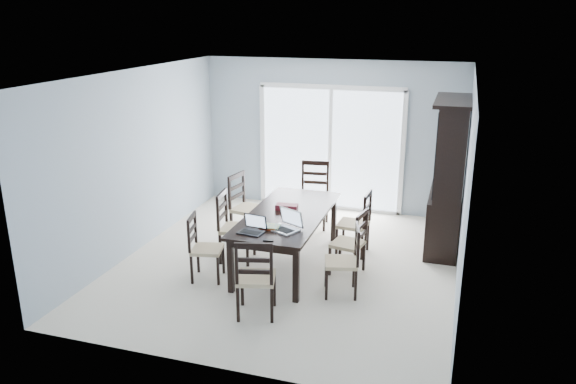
{
  "coord_description": "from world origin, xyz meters",
  "views": [
    {
      "loc": [
        2.13,
        -6.8,
        3.32
      ],
      "look_at": [
        0.01,
        0.0,
        1.05
      ],
      "focal_mm": 35.0,
      "sensor_mm": 36.0,
      "label": 1
    }
  ],
  "objects_px": {
    "chair_left_mid": "(230,219)",
    "chair_right_near": "(349,253)",
    "cell_phone": "(268,240)",
    "chair_right_mid": "(354,236)",
    "chair_end_far": "(314,187)",
    "chair_left_near": "(200,240)",
    "chair_left_far": "(243,199)",
    "laptop_dark": "(251,229)",
    "hot_tub": "(332,164)",
    "china_hutch": "(448,178)",
    "chair_end_near": "(255,271)",
    "chair_right_far": "(360,216)",
    "game_box": "(287,207)",
    "dining_table": "(288,218)",
    "laptop_silver": "(283,226)"
  },
  "relations": [
    {
      "from": "china_hutch",
      "to": "chair_right_near",
      "type": "xyz_separation_m",
      "value": [
        -1.06,
        -1.86,
        -0.53
      ]
    },
    {
      "from": "chair_left_far",
      "to": "chair_end_far",
      "type": "xyz_separation_m",
      "value": [
        0.88,
        0.9,
        0.02
      ]
    },
    {
      "from": "dining_table",
      "to": "china_hutch",
      "type": "height_order",
      "value": "china_hutch"
    },
    {
      "from": "chair_right_near",
      "to": "chair_right_far",
      "type": "xyz_separation_m",
      "value": [
        -0.09,
        1.24,
        0.03
      ]
    },
    {
      "from": "dining_table",
      "to": "hot_tub",
      "type": "relative_size",
      "value": 0.94
    },
    {
      "from": "chair_end_far",
      "to": "laptop_dark",
      "type": "relative_size",
      "value": 3.68
    },
    {
      "from": "game_box",
      "to": "hot_tub",
      "type": "height_order",
      "value": "hot_tub"
    },
    {
      "from": "china_hutch",
      "to": "chair_right_near",
      "type": "bearing_deg",
      "value": -119.63
    },
    {
      "from": "chair_left_far",
      "to": "chair_end_near",
      "type": "xyz_separation_m",
      "value": [
        1.03,
        -2.22,
        -0.03
      ]
    },
    {
      "from": "dining_table",
      "to": "chair_left_near",
      "type": "bearing_deg",
      "value": -141.05
    },
    {
      "from": "chair_left_near",
      "to": "laptop_dark",
      "type": "xyz_separation_m",
      "value": [
        0.73,
        -0.07,
        0.27
      ]
    },
    {
      "from": "chair_right_far",
      "to": "cell_phone",
      "type": "relative_size",
      "value": 8.87
    },
    {
      "from": "chair_right_mid",
      "to": "chair_end_far",
      "type": "xyz_separation_m",
      "value": [
        -0.98,
        1.67,
        0.1
      ]
    },
    {
      "from": "china_hutch",
      "to": "game_box",
      "type": "bearing_deg",
      "value": -151.6
    },
    {
      "from": "china_hutch",
      "to": "game_box",
      "type": "xyz_separation_m",
      "value": [
        -2.08,
        -1.12,
        -0.28
      ]
    },
    {
      "from": "chair_end_near",
      "to": "hot_tub",
      "type": "xyz_separation_m",
      "value": [
        -0.3,
        5.06,
        -0.08
      ]
    },
    {
      "from": "cell_phone",
      "to": "dining_table",
      "type": "bearing_deg",
      "value": 83.79
    },
    {
      "from": "game_box",
      "to": "chair_left_far",
      "type": "bearing_deg",
      "value": 145.83
    },
    {
      "from": "laptop_dark",
      "to": "hot_tub",
      "type": "relative_size",
      "value": 0.14
    },
    {
      "from": "chair_right_mid",
      "to": "chair_right_near",
      "type": "bearing_deg",
      "value": -165.41
    },
    {
      "from": "chair_left_near",
      "to": "laptop_silver",
      "type": "height_order",
      "value": "chair_left_near"
    },
    {
      "from": "china_hutch",
      "to": "chair_left_far",
      "type": "relative_size",
      "value": 1.89
    },
    {
      "from": "chair_left_near",
      "to": "chair_right_far",
      "type": "height_order",
      "value": "chair_right_far"
    },
    {
      "from": "chair_right_mid",
      "to": "laptop_dark",
      "type": "distance_m",
      "value": 1.4
    },
    {
      "from": "hot_tub",
      "to": "cell_phone",
      "type": "bearing_deg",
      "value": -86.42
    },
    {
      "from": "chair_end_near",
      "to": "laptop_silver",
      "type": "height_order",
      "value": "chair_end_near"
    },
    {
      "from": "chair_left_mid",
      "to": "chair_right_near",
      "type": "xyz_separation_m",
      "value": [
        1.78,
        -0.53,
        -0.06
      ]
    },
    {
      "from": "china_hutch",
      "to": "chair_left_mid",
      "type": "relative_size",
      "value": 1.93
    },
    {
      "from": "chair_left_near",
      "to": "chair_left_far",
      "type": "xyz_separation_m",
      "value": [
        0.0,
        1.49,
        0.08
      ]
    },
    {
      "from": "laptop_dark",
      "to": "laptop_silver",
      "type": "height_order",
      "value": "laptop_silver"
    },
    {
      "from": "china_hutch",
      "to": "cell_phone",
      "type": "height_order",
      "value": "china_hutch"
    },
    {
      "from": "chair_left_mid",
      "to": "chair_right_mid",
      "type": "xyz_separation_m",
      "value": [
        1.74,
        0.03,
        -0.06
      ]
    },
    {
      "from": "chair_left_mid",
      "to": "chair_end_near",
      "type": "relative_size",
      "value": 1.02
    },
    {
      "from": "chair_left_mid",
      "to": "chair_left_far",
      "type": "relative_size",
      "value": 0.98
    },
    {
      "from": "chair_right_near",
      "to": "laptop_silver",
      "type": "height_order",
      "value": "chair_right_near"
    },
    {
      "from": "chair_right_near",
      "to": "chair_end_near",
      "type": "height_order",
      "value": "chair_end_near"
    },
    {
      "from": "chair_right_near",
      "to": "game_box",
      "type": "xyz_separation_m",
      "value": [
        -1.02,
        0.73,
        0.24
      ]
    },
    {
      "from": "chair_left_mid",
      "to": "laptop_dark",
      "type": "distance_m",
      "value": 0.98
    },
    {
      "from": "game_box",
      "to": "chair_left_near",
      "type": "bearing_deg",
      "value": -135.03
    },
    {
      "from": "chair_left_mid",
      "to": "hot_tub",
      "type": "height_order",
      "value": "chair_left_mid"
    },
    {
      "from": "chair_right_far",
      "to": "chair_left_far",
      "type": "bearing_deg",
      "value": 90.05
    },
    {
      "from": "chair_left_mid",
      "to": "chair_end_near",
      "type": "bearing_deg",
      "value": 25.86
    },
    {
      "from": "dining_table",
      "to": "game_box",
      "type": "bearing_deg",
      "value": 112.06
    },
    {
      "from": "chair_left_near",
      "to": "chair_right_far",
      "type": "bearing_deg",
      "value": 115.13
    },
    {
      "from": "chair_left_mid",
      "to": "cell_phone",
      "type": "distance_m",
      "value": 1.29
    },
    {
      "from": "china_hutch",
      "to": "chair_right_near",
      "type": "relative_size",
      "value": 2.14
    },
    {
      "from": "china_hutch",
      "to": "hot_tub",
      "type": "xyz_separation_m",
      "value": [
        -2.23,
        2.31,
        -0.56
      ]
    },
    {
      "from": "hot_tub",
      "to": "chair_end_far",
      "type": "bearing_deg",
      "value": -85.47
    },
    {
      "from": "dining_table",
      "to": "chair_right_near",
      "type": "bearing_deg",
      "value": -32.12
    },
    {
      "from": "game_box",
      "to": "chair_end_far",
      "type": "bearing_deg",
      "value": 90.14
    }
  ]
}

